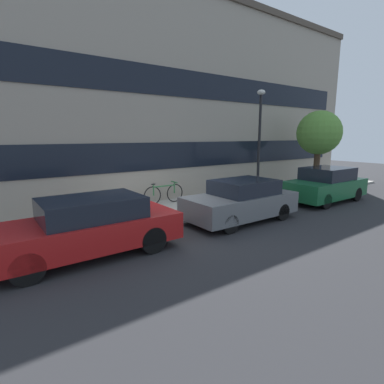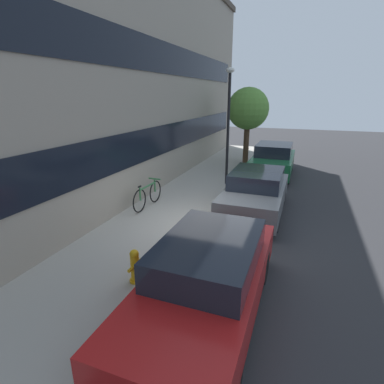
{
  "view_description": "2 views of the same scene",
  "coord_description": "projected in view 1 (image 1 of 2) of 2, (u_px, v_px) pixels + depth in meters",
  "views": [
    {
      "loc": [
        -5.3,
        -7.91,
        2.8
      ],
      "look_at": [
        0.48,
        0.03,
        0.94
      ],
      "focal_mm": 28.0,
      "sensor_mm": 36.0,
      "label": 1
    },
    {
      "loc": [
        -7.45,
        -2.33,
        3.64
      ],
      "look_at": [
        0.17,
        0.53,
        0.98
      ],
      "focal_mm": 28.0,
      "sensor_mm": 36.0,
      "label": 2
    }
  ],
  "objects": [
    {
      "name": "fire_hydrant",
      "position": [
        81.0,
        220.0,
        8.42
      ],
      "size": [
        0.45,
        0.25,
        0.7
      ],
      "color": "gold",
      "rests_on": "sidewalk_strip"
    },
    {
      "name": "sidewalk_strip",
      "position": [
        159.0,
        211.0,
        10.99
      ],
      "size": [
        28.0,
        2.84,
        0.1
      ],
      "color": "#A8A399",
      "rests_on": "ground_plane"
    },
    {
      "name": "lamp_post",
      "position": [
        260.0,
        133.0,
        12.23
      ],
      "size": [
        0.32,
        0.32,
        4.5
      ],
      "color": "black",
      "rests_on": "sidewalk_strip"
    },
    {
      "name": "parked_car_red",
      "position": [
        87.0,
        227.0,
        6.98
      ],
      "size": [
        4.33,
        1.72,
        1.38
      ],
      "rotation": [
        0.0,
        0.0,
        3.14
      ],
      "color": "#AD1919",
      "rests_on": "ground_plane"
    },
    {
      "name": "bicycle",
      "position": [
        164.0,
        193.0,
        11.99
      ],
      "size": [
        1.78,
        0.44,
        0.85
      ],
      "rotation": [
        0.0,
        0.0,
        -0.02
      ],
      "color": "black",
      "rests_on": "sidewalk_strip"
    },
    {
      "name": "ground_plane",
      "position": [
        181.0,
        222.0,
        9.87
      ],
      "size": [
        56.0,
        56.0,
        0.0
      ],
      "primitive_type": "plane",
      "color": "#2B2B2D"
    },
    {
      "name": "rowhouse_facade",
      "position": [
        133.0,
        92.0,
        11.65
      ],
      "size": [
        28.0,
        1.02,
        8.95
      ],
      "color": "gray",
      "rests_on": "ground_plane"
    },
    {
      "name": "street_tree",
      "position": [
        319.0,
        133.0,
        14.81
      ],
      "size": [
        2.15,
        2.15,
        3.91
      ],
      "color": "#473323",
      "rests_on": "sidewalk_strip"
    },
    {
      "name": "parked_car_grey",
      "position": [
        241.0,
        201.0,
        9.89
      ],
      "size": [
        3.86,
        1.74,
        1.36
      ],
      "rotation": [
        0.0,
        0.0,
        3.14
      ],
      "color": "slate",
      "rests_on": "ground_plane"
    },
    {
      "name": "parked_car_green",
      "position": [
        325.0,
        185.0,
        12.79
      ],
      "size": [
        3.91,
        1.76,
        1.46
      ],
      "rotation": [
        0.0,
        0.0,
        3.14
      ],
      "color": "#195B33",
      "rests_on": "ground_plane"
    }
  ]
}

